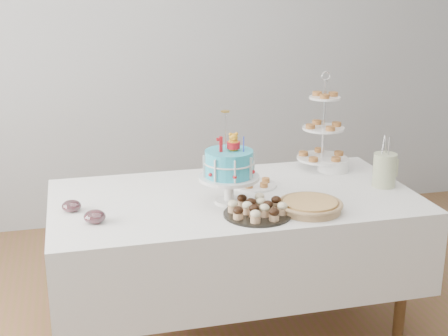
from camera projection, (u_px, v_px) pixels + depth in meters
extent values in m
cube|color=#A6A9AB|center=(176.00, 49.00, 4.70)|extent=(5.00, 0.04, 2.70)
cube|color=silver|center=(234.00, 235.00, 3.37)|extent=(1.92, 1.02, 0.45)
cylinder|color=#523A1C|center=(84.00, 324.00, 2.90)|extent=(0.06, 0.06, 0.67)
cylinder|color=#523A1C|center=(402.00, 283.00, 3.28)|extent=(0.06, 0.06, 0.67)
cylinder|color=#523A1C|center=(80.00, 257.00, 3.58)|extent=(0.06, 0.06, 0.67)
cylinder|color=#523A1C|center=(343.00, 230.00, 3.97)|extent=(0.06, 0.06, 0.67)
cylinder|color=#2FB3CF|center=(229.00, 163.00, 3.13)|extent=(0.24, 0.24, 0.13)
torus|color=silver|center=(229.00, 162.00, 3.13)|extent=(0.26, 0.26, 0.01)
cube|color=red|center=(221.00, 144.00, 3.08)|extent=(0.02, 0.02, 0.08)
cylinder|color=blue|center=(244.00, 144.00, 3.08)|extent=(0.01, 0.01, 0.08)
cylinder|color=silver|center=(225.00, 131.00, 3.11)|extent=(0.00, 0.00, 0.19)
cylinder|color=gold|center=(225.00, 111.00, 3.08)|extent=(0.05, 0.05, 0.01)
cylinder|color=black|center=(257.00, 214.00, 3.03)|extent=(0.33, 0.33, 0.01)
ellipsoid|color=black|center=(245.00, 206.00, 3.00)|extent=(0.05, 0.05, 0.04)
ellipsoid|color=beige|center=(270.00, 204.00, 3.03)|extent=(0.05, 0.05, 0.04)
cylinder|color=tan|center=(310.00, 207.00, 3.08)|extent=(0.30, 0.30, 0.04)
cylinder|color=#B18845|center=(310.00, 203.00, 3.07)|extent=(0.27, 0.27, 0.02)
torus|color=tan|center=(310.00, 204.00, 3.08)|extent=(0.33, 0.33, 0.02)
cylinder|color=silver|center=(324.00, 125.00, 3.69)|extent=(0.02, 0.02, 0.54)
cylinder|color=white|center=(322.00, 158.00, 3.75)|extent=(0.30, 0.30, 0.01)
cylinder|color=white|center=(323.00, 128.00, 3.69)|extent=(0.25, 0.25, 0.01)
cylinder|color=white|center=(325.00, 98.00, 3.64)|extent=(0.18, 0.18, 0.01)
torus|color=silver|center=(326.00, 76.00, 3.60)|extent=(0.06, 0.01, 0.06)
cylinder|color=white|center=(333.00, 165.00, 3.71)|extent=(0.19, 0.19, 0.07)
cylinder|color=white|center=(255.00, 185.00, 3.45)|extent=(0.24, 0.24, 0.01)
ellipsoid|color=silver|center=(95.00, 217.00, 2.93)|extent=(0.10, 0.10, 0.06)
cylinder|color=#560712|center=(95.00, 218.00, 2.93)|extent=(0.07, 0.07, 0.03)
ellipsoid|color=silver|center=(71.00, 206.00, 3.07)|extent=(0.10, 0.10, 0.06)
cylinder|color=#560712|center=(72.00, 207.00, 3.08)|extent=(0.07, 0.07, 0.03)
cylinder|color=beige|center=(384.00, 170.00, 3.42)|extent=(0.13, 0.13, 0.19)
cylinder|color=beige|center=(397.00, 168.00, 3.40)|extent=(0.01, 0.01, 0.10)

